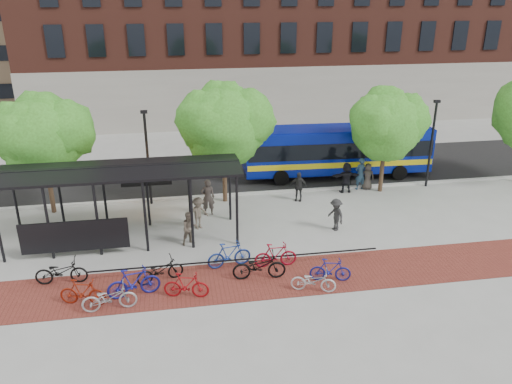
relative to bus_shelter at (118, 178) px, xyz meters
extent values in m
plane|color=#9E9E99|center=(8.13, 0.48, -3.00)|extent=(160.00, 160.00, 0.00)
cube|color=black|center=(8.13, 8.48, -2.99)|extent=(160.00, 8.00, 0.01)
cube|color=#B7B7B2|center=(8.13, 4.48, -2.94)|extent=(160.00, 0.25, 0.12)
cube|color=maroon|center=(6.13, -4.52, -3.00)|extent=(24.00, 3.00, 0.01)
cube|color=black|center=(4.83, -3.62, -3.00)|extent=(12.00, 0.05, 0.95)
cube|color=#5B2A20|center=(18.13, 26.48, 7.00)|extent=(55.00, 14.00, 20.00)
cylinder|color=black|center=(-4.87, 1.33, -1.35)|extent=(0.12, 0.12, 3.30)
cylinder|color=black|center=(-2.87, -1.37, -1.35)|extent=(0.12, 0.12, 3.30)
cylinder|color=black|center=(-2.87, 1.33, -1.35)|extent=(0.12, 0.12, 3.30)
cylinder|color=black|center=(-0.87, -1.37, -1.35)|extent=(0.12, 0.12, 3.30)
cylinder|color=black|center=(-0.87, 1.33, -1.35)|extent=(0.12, 0.12, 3.30)
cylinder|color=black|center=(1.13, -1.37, -1.35)|extent=(0.12, 0.12, 3.30)
cylinder|color=black|center=(1.13, 1.33, -1.35)|extent=(0.12, 0.12, 3.30)
cylinder|color=black|center=(3.13, -1.37, -1.35)|extent=(0.12, 0.12, 3.30)
cylinder|color=black|center=(3.13, 1.33, -1.35)|extent=(0.12, 0.12, 3.30)
cylinder|color=black|center=(5.13, -1.37, -1.35)|extent=(0.12, 0.12, 3.30)
cylinder|color=black|center=(5.13, 1.33, -1.35)|extent=(0.12, 0.12, 3.30)
cube|color=black|center=(-1.87, -1.42, -2.00)|extent=(4.50, 0.08, 1.40)
cube|color=black|center=(0.13, -0.72, 0.45)|extent=(10.60, 1.65, 0.29)
cube|color=black|center=(0.13, 0.68, 0.45)|extent=(10.60, 1.65, 0.29)
cube|color=black|center=(0.13, 1.38, 0.05)|extent=(9.00, 0.10, 0.40)
cube|color=black|center=(1.13, 1.43, -0.60)|extent=(2.40, 0.12, 0.70)
cube|color=#FF7200|center=(1.13, 1.51, -0.60)|extent=(2.20, 0.02, 0.55)
cylinder|color=#382619|center=(-3.87, 3.78, -1.81)|extent=(0.24, 0.24, 2.38)
sphere|color=#366D1D|center=(-3.87, 3.78, 0.98)|extent=(4.00, 4.00, 4.00)
sphere|color=#366D1D|center=(-2.87, 3.98, 1.28)|extent=(3.20, 3.20, 3.20)
sphere|color=#366D1D|center=(-4.67, 3.48, 1.38)|extent=(3.00, 3.00, 3.00)
sphere|color=#366D1D|center=(-3.77, 4.18, 1.78)|extent=(2.80, 2.80, 2.80)
cylinder|color=#382619|center=(5.13, 3.78, -1.74)|extent=(0.24, 0.24, 2.52)
sphere|color=#366D1D|center=(5.13, 3.78, 1.20)|extent=(4.20, 4.20, 4.20)
sphere|color=#366D1D|center=(6.18, 3.98, 1.50)|extent=(3.36, 3.36, 3.36)
sphere|color=#366D1D|center=(4.29, 3.48, 1.60)|extent=(3.15, 3.15, 3.15)
sphere|color=#366D1D|center=(5.23, 4.18, 2.00)|extent=(2.94, 2.94, 2.94)
cylinder|color=#382619|center=(14.13, 3.78, -1.86)|extent=(0.24, 0.24, 2.27)
sphere|color=#366D1D|center=(14.13, 3.78, 0.80)|extent=(3.80, 3.80, 3.80)
sphere|color=#366D1D|center=(15.08, 3.98, 1.10)|extent=(3.04, 3.04, 3.04)
sphere|color=#366D1D|center=(13.37, 3.48, 1.20)|extent=(2.85, 2.85, 2.85)
sphere|color=#366D1D|center=(14.23, 4.18, 1.60)|extent=(2.66, 2.66, 2.66)
cylinder|color=black|center=(1.13, 4.08, -0.50)|extent=(0.14, 0.14, 5.00)
cube|color=black|center=(1.13, 4.08, 2.05)|extent=(0.35, 0.20, 0.15)
cylinder|color=black|center=(17.13, 4.08, -0.50)|extent=(0.14, 0.14, 5.00)
cube|color=black|center=(17.13, 4.08, 2.05)|extent=(0.35, 0.20, 0.15)
cube|color=navy|center=(12.40, 6.75, -1.26)|extent=(11.54, 2.97, 2.62)
cube|color=black|center=(12.40, 6.75, -1.04)|extent=(11.32, 3.00, 0.95)
cube|color=yellow|center=(12.40, 6.75, -1.90)|extent=(11.43, 3.01, 0.33)
cube|color=navy|center=(12.40, 6.75, 0.01)|extent=(11.30, 2.71, 0.17)
cylinder|color=black|center=(8.69, 5.67, -2.54)|extent=(0.93, 0.31, 0.92)
cylinder|color=black|center=(8.79, 8.15, -2.54)|extent=(0.93, 0.31, 0.92)
cylinder|color=black|center=(16.01, 5.36, -2.54)|extent=(0.93, 0.31, 0.92)
cylinder|color=black|center=(16.11, 7.83, -2.54)|extent=(0.93, 0.31, 0.92)
imported|color=black|center=(-2.10, -3.53, -2.47)|extent=(2.02, 0.77, 1.05)
imported|color=maroon|center=(-1.05, -5.18, -2.47)|extent=(1.82, 0.92, 1.05)
imported|color=gray|center=(-0.06, -5.68, -2.49)|extent=(1.99, 0.83, 1.02)
imported|color=navy|center=(0.76, -4.93, -2.40)|extent=(2.05, 0.93, 1.19)
imported|color=black|center=(1.71, -4.03, -2.50)|extent=(1.99, 1.19, 0.99)
imported|color=maroon|center=(2.69, -5.31, -2.48)|extent=(1.78, 0.83, 1.03)
imported|color=navy|center=(4.53, -3.33, -2.44)|extent=(1.93, 0.84, 1.12)
imported|color=black|center=(5.60, -4.47, -2.44)|extent=(2.17, 0.88, 1.12)
imported|color=maroon|center=(6.43, -3.64, -2.46)|extent=(1.79, 0.51, 1.07)
imported|color=#B6B6B9|center=(7.48, -5.70, -2.54)|extent=(1.83, 1.10, 0.91)
imported|color=navy|center=(8.34, -5.10, -2.51)|extent=(1.69, 0.81, 0.98)
imported|color=#3B342F|center=(4.08, 2.13, -2.03)|extent=(0.72, 0.49, 1.93)
imported|color=brown|center=(3.50, 0.55, -2.19)|extent=(1.20, 1.02, 1.61)
imported|color=#262626|center=(9.11, 3.17, -2.18)|extent=(1.04, 0.75, 1.65)
imported|color=black|center=(12.10, 3.94, -2.11)|extent=(1.66, 0.58, 1.77)
imported|color=#37312C|center=(13.49, 4.21, -2.22)|extent=(0.83, 0.61, 1.56)
imported|color=#223B50|center=(13.05, 4.28, -2.05)|extent=(0.77, 0.59, 1.90)
imported|color=brown|center=(3.02, -1.02, -2.21)|extent=(0.94, 0.85, 1.57)
imported|color=#242424|center=(9.97, -0.70, -2.20)|extent=(0.90, 1.17, 1.60)
camera|label=1|loc=(2.61, -21.50, 7.62)|focal=35.00mm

